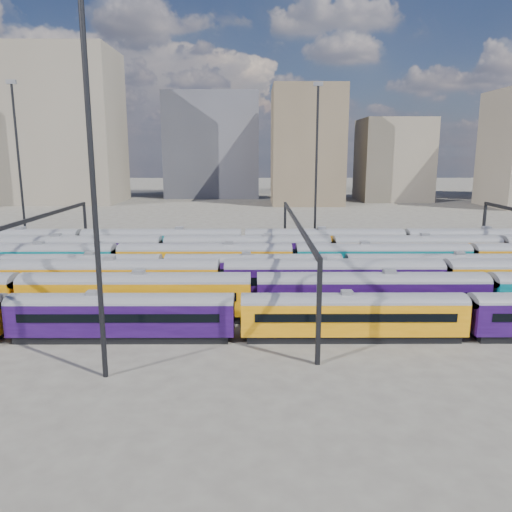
{
  "coord_description": "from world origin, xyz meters",
  "views": [
    {
      "loc": [
        5.33,
        -54.28,
        15.3
      ],
      "look_at": [
        5.58,
        4.61,
        3.0
      ],
      "focal_mm": 35.0,
      "sensor_mm": 36.0,
      "label": 1
    }
  ],
  "objects_px": {
    "rake_2": "(0,276)",
    "mast_2": "(92,173)",
    "rake_1": "(254,291)",
    "rake_0": "(353,311)"
  },
  "relations": [
    {
      "from": "rake_2",
      "to": "mast_2",
      "type": "xyz_separation_m",
      "value": [
        15.54,
        -17.0,
        11.05
      ]
    },
    {
      "from": "rake_2",
      "to": "mast_2",
      "type": "height_order",
      "value": "mast_2"
    },
    {
      "from": "rake_1",
      "to": "mast_2",
      "type": "relative_size",
      "value": 5.05
    },
    {
      "from": "rake_2",
      "to": "mast_2",
      "type": "relative_size",
      "value": 5.27
    },
    {
      "from": "rake_0",
      "to": "rake_1",
      "type": "height_order",
      "value": "rake_1"
    },
    {
      "from": "rake_0",
      "to": "rake_2",
      "type": "xyz_separation_m",
      "value": [
        -34.04,
        10.0,
        0.47
      ]
    },
    {
      "from": "rake_1",
      "to": "rake_2",
      "type": "height_order",
      "value": "rake_2"
    },
    {
      "from": "rake_0",
      "to": "rake_1",
      "type": "relative_size",
      "value": 0.73
    },
    {
      "from": "rake_0",
      "to": "mast_2",
      "type": "xyz_separation_m",
      "value": [
        -18.5,
        -7.0,
        11.53
      ]
    },
    {
      "from": "mast_2",
      "to": "rake_1",
      "type": "bearing_deg",
      "value": 49.3
    }
  ]
}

